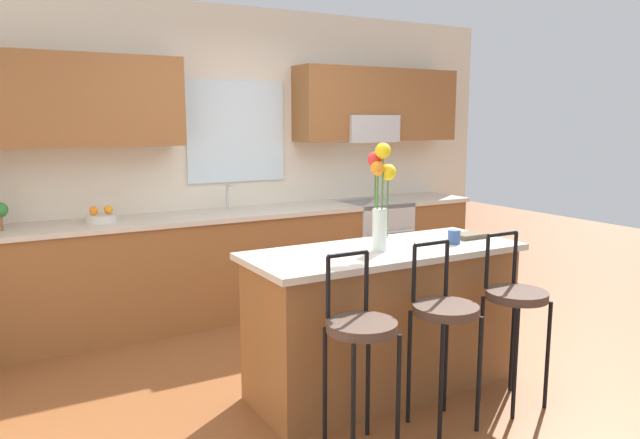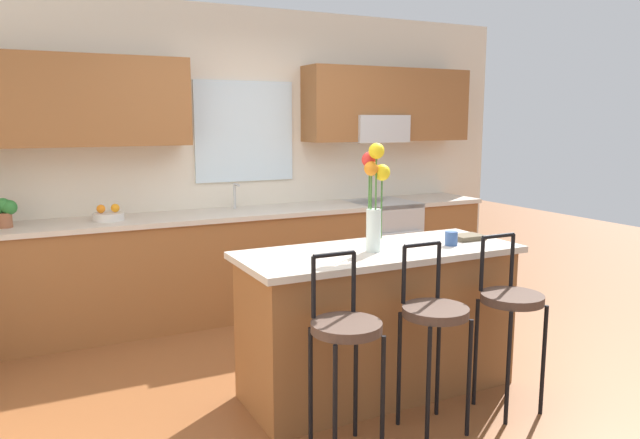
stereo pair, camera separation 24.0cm
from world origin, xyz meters
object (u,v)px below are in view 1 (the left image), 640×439
oven_range (372,247)px  bar_stool_middle (444,318)px  cookbook (468,236)px  fruit_bowl_oranges (101,217)px  flower_vase (381,190)px  bar_stool_near (361,335)px  mug_ceramic (454,237)px  bar_stool_far (515,303)px  kitchen_island (383,319)px

oven_range → bar_stool_middle: (-1.19, -2.42, 0.18)m
cookbook → fruit_bowl_oranges: bearing=137.0°
flower_vase → fruit_bowl_oranges: 2.33m
bar_stool_middle → flower_vase: flower_vase is taller
fruit_bowl_oranges → cookbook: bearing=-43.0°
bar_stool_near → mug_ceramic: size_ratio=11.58×
mug_ceramic → flower_vase: bearing=172.9°
bar_stool_near → bar_stool_middle: 0.55m
bar_stool_far → flower_vase: size_ratio=1.59×
kitchen_island → bar_stool_near: (-0.55, -0.57, 0.17)m
kitchen_island → mug_ceramic: 0.69m
bar_stool_middle → cookbook: (0.68, 0.55, 0.30)m
bar_stool_middle → mug_ceramic: size_ratio=11.58×
bar_stool_far → mug_ceramic: bearing=100.6°
kitchen_island → bar_stool_middle: bar_stool_middle is taller
oven_range → bar_stool_far: size_ratio=0.88×
bar_stool_middle → bar_stool_far: same height
oven_range → flower_vase: 2.43m
cookbook → fruit_bowl_oranges: size_ratio=0.83×
cookbook → fruit_bowl_oranges: 2.77m
bar_stool_middle → fruit_bowl_oranges: 2.81m
flower_vase → mug_ceramic: 0.63m
bar_stool_far → oven_range: bearing=75.1°
oven_range → cookbook: cookbook is taller
cookbook → fruit_bowl_oranges: (-2.02, 1.89, 0.02)m
flower_vase → mug_ceramic: bearing=-7.1°
kitchen_island → fruit_bowl_oranges: size_ratio=7.35×
flower_vase → cookbook: bearing=2.6°
kitchen_island → flower_vase: size_ratio=2.70×
bar_stool_near → fruit_bowl_oranges: bearing=107.9°
oven_range → bar_stool_near: bar_stool_near is taller
mug_ceramic → fruit_bowl_oranges: fruit_bowl_oranges is taller
flower_vase → cookbook: size_ratio=3.27×
oven_range → fruit_bowl_oranges: (-2.53, 0.02, 0.50)m
bar_stool_near → flower_vase: bearing=47.3°
oven_range → kitchen_island: 2.20m
bar_stool_middle → bar_stool_far: size_ratio=1.00×
oven_range → cookbook: size_ratio=4.60×
bar_stool_far → mug_ceramic: (-0.09, 0.45, 0.33)m
kitchen_island → cookbook: (0.68, -0.01, 0.47)m
bar_stool_far → mug_ceramic: bar_stool_far is taller
bar_stool_near → fruit_bowl_oranges: (-0.79, 2.44, 0.32)m
kitchen_island → bar_stool_middle: bearing=-90.0°
bar_stool_near → cookbook: size_ratio=5.21×
mug_ceramic → cookbook: (0.22, 0.10, -0.03)m
oven_range → bar_stool_far: bearing=-104.9°
mug_ceramic → kitchen_island: bearing=166.4°
bar_stool_near → bar_stool_far: size_ratio=1.00×
cookbook → bar_stool_far: bearing=-103.6°
mug_ceramic → fruit_bowl_oranges: bearing=132.2°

